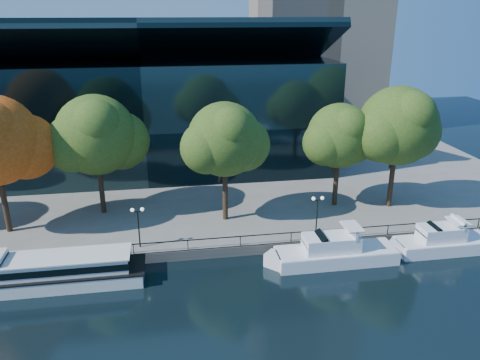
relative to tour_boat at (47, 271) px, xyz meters
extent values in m
plane|color=black|center=(12.08, -0.67, -1.37)|extent=(160.00, 160.00, 0.00)
cube|color=slate|center=(12.08, 35.83, -0.87)|extent=(90.00, 67.00, 1.00)
cube|color=#47443F|center=(12.08, 2.38, -0.87)|extent=(90.00, 0.25, 1.00)
cube|color=black|center=(12.08, 2.58, 0.58)|extent=(88.20, 0.08, 0.08)
cube|color=black|center=(12.08, 2.58, 0.08)|extent=(0.07, 0.07, 0.90)
cube|color=black|center=(8.08, 31.33, 6.63)|extent=(50.00, 24.00, 16.00)
cube|color=black|center=(8.08, 27.33, 16.13)|extent=(50.00, 17.14, 7.86)
cube|color=silver|center=(0.39, 0.00, -0.77)|extent=(15.27, 3.71, 1.20)
cube|color=black|center=(0.39, 0.00, -0.15)|extent=(15.58, 3.78, 0.13)
cube|color=silver|center=(0.93, 0.00, 0.54)|extent=(11.91, 3.04, 1.31)
cube|color=black|center=(0.93, 0.00, 0.60)|extent=(12.07, 3.12, 0.60)
cube|color=silver|center=(0.93, 0.00, 1.25)|extent=(12.22, 3.19, 0.11)
cube|color=white|center=(25.67, -0.21, -0.72)|extent=(11.26, 3.22, 1.29)
cube|color=white|center=(20.04, -0.21, -0.72)|extent=(2.46, 2.46, 1.29)
cube|color=white|center=(25.67, -0.21, -0.06)|extent=(11.04, 3.15, 0.09)
cube|color=white|center=(25.11, -0.21, 0.72)|extent=(5.07, 2.41, 1.39)
cube|color=black|center=(23.64, -0.21, 0.83)|extent=(2.22, 2.32, 1.76)
cube|color=white|center=(27.02, -0.21, 1.74)|extent=(0.27, 2.51, 0.86)
cube|color=white|center=(27.02, -0.21, 2.17)|extent=(1.50, 2.51, 0.16)
cube|color=white|center=(36.79, 0.14, -0.74)|extent=(9.41, 2.93, 1.25)
cube|color=white|center=(32.09, 0.14, -0.74)|extent=(2.31, 2.31, 1.25)
cube|color=white|center=(36.79, 0.14, -0.09)|extent=(9.22, 2.87, 0.08)
cube|color=white|center=(36.32, 0.14, 0.67)|extent=(4.23, 2.19, 1.36)
cube|color=black|center=(35.10, 0.14, 0.77)|extent=(1.91, 2.11, 1.58)
cube|color=white|center=(37.92, 0.14, 1.66)|extent=(0.26, 2.28, 0.84)
cube|color=white|center=(37.92, 0.14, 1.77)|extent=(1.46, 2.28, 0.16)
cylinder|color=black|center=(-5.67, 9.42, 3.45)|extent=(0.56, 0.56, 7.63)
cylinder|color=black|center=(-5.17, 9.62, 6.44)|extent=(1.21, 1.83, 3.81)
sphere|color=#A4300D|center=(-3.26, 10.74, 8.07)|extent=(6.56, 6.56, 6.56)
cylinder|color=black|center=(3.32, 12.69, 3.18)|extent=(0.56, 0.56, 7.10)
cylinder|color=black|center=(3.82, 12.89, 5.97)|extent=(1.15, 1.73, 3.56)
cylinder|color=black|center=(2.92, 12.39, 5.72)|extent=(1.05, 1.19, 3.18)
sphere|color=#2D4A17|center=(3.32, 12.69, 8.50)|extent=(8.50, 8.50, 8.50)
sphere|color=#2D4A17|center=(5.66, 13.97, 7.44)|extent=(6.37, 6.37, 6.37)
sphere|color=#2D4A17|center=(1.20, 11.84, 7.87)|extent=(5.95, 5.95, 5.95)
sphere|color=#2D4A17|center=(3.74, 10.99, 9.99)|extent=(5.10, 5.10, 5.10)
cylinder|color=black|center=(16.47, 8.84, 3.17)|extent=(0.56, 0.56, 7.08)
cylinder|color=black|center=(16.97, 9.04, 5.95)|extent=(1.14, 1.72, 3.55)
cylinder|color=black|center=(16.07, 8.54, 5.70)|extent=(1.05, 1.19, 3.17)
sphere|color=#2D4A17|center=(16.47, 8.84, 8.48)|extent=(7.64, 7.64, 7.64)
sphere|color=#2D4A17|center=(18.57, 9.99, 7.53)|extent=(5.73, 5.73, 5.73)
sphere|color=#2D4A17|center=(14.56, 8.08, 7.91)|extent=(5.35, 5.35, 5.35)
sphere|color=#2D4A17|center=(16.85, 7.31, 9.82)|extent=(4.58, 4.58, 4.58)
cylinder|color=black|center=(29.44, 10.74, 2.91)|extent=(0.56, 0.56, 6.56)
cylinder|color=black|center=(29.94, 10.94, 5.49)|extent=(1.09, 1.62, 3.30)
cylinder|color=black|center=(29.04, 10.44, 5.25)|extent=(1.00, 1.13, 2.94)
sphere|color=#2D4A17|center=(29.44, 10.74, 7.83)|extent=(7.16, 7.16, 7.16)
sphere|color=#2D4A17|center=(31.41, 11.82, 6.94)|extent=(5.37, 5.37, 5.37)
sphere|color=#2D4A17|center=(27.65, 10.02, 7.29)|extent=(5.01, 5.01, 5.01)
sphere|color=#2D4A17|center=(29.80, 9.31, 9.09)|extent=(4.30, 4.30, 4.30)
cylinder|color=black|center=(35.49, 9.38, 3.39)|extent=(0.56, 0.56, 7.52)
cylinder|color=black|center=(35.99, 9.58, 6.35)|extent=(1.19, 1.81, 3.76)
cylinder|color=black|center=(35.09, 9.08, 6.08)|extent=(1.10, 1.24, 3.36)
sphere|color=#2D4A17|center=(35.49, 9.38, 9.03)|extent=(8.62, 8.62, 8.62)
sphere|color=#2D4A17|center=(37.86, 10.67, 7.96)|extent=(6.46, 6.46, 6.46)
sphere|color=#2D4A17|center=(33.33, 8.52, 8.39)|extent=(6.03, 6.03, 6.03)
sphere|color=#2D4A17|center=(35.92, 7.66, 10.54)|extent=(5.17, 5.17, 5.17)
cylinder|color=black|center=(7.62, 3.83, 1.43)|extent=(0.14, 0.14, 3.60)
cube|color=black|center=(7.62, 3.83, 3.28)|extent=(0.90, 0.06, 0.06)
sphere|color=white|center=(7.17, 3.83, 3.48)|extent=(0.36, 0.36, 0.36)
sphere|color=white|center=(8.07, 3.83, 3.48)|extent=(0.36, 0.36, 0.36)
cylinder|color=black|center=(24.99, 3.83, 1.43)|extent=(0.14, 0.14, 3.60)
cube|color=black|center=(24.99, 3.83, 3.28)|extent=(0.90, 0.06, 0.06)
sphere|color=white|center=(24.54, 3.83, 3.48)|extent=(0.36, 0.36, 0.36)
sphere|color=white|center=(25.44, 3.83, 3.48)|extent=(0.36, 0.36, 0.36)
camera|label=1|loc=(10.68, -36.80, 20.87)|focal=35.00mm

